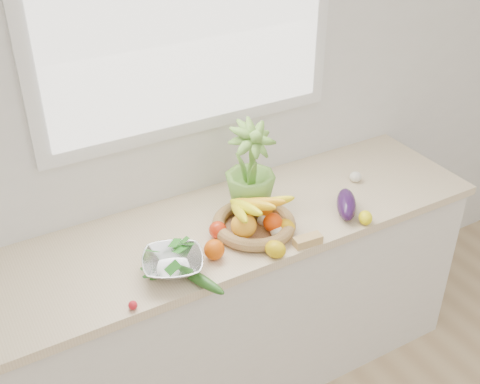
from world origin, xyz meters
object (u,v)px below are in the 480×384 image
eggplant (346,204)px  cucumber (200,279)px  fruit_basket (253,220)px  apple (218,230)px  potted_herb (250,167)px  colander_with_spinach (173,260)px

eggplant → cucumber: (-0.74, -0.10, -0.02)m
cucumber → fruit_basket: bearing=29.3°
apple → cucumber: apple is taller
potted_herb → colander_with_spinach: 0.53m
eggplant → potted_herb: bearing=146.5°
eggplant → colander_with_spinach: bearing=179.8°
eggplant → colander_with_spinach: 0.80m
eggplant → colander_with_spinach: size_ratio=0.73×
apple → potted_herb: 0.29m
apple → colander_with_spinach: 0.27m
cucumber → colander_with_spinach: bearing=118.3°
eggplant → fruit_basket: fruit_basket is taller
cucumber → eggplant: bearing=7.8°
eggplant → potted_herb: potted_herb is taller
apple → colander_with_spinach: size_ratio=0.24×
colander_with_spinach → fruit_basket: bearing=12.1°
eggplant → fruit_basket: bearing=168.0°
potted_herb → eggplant: bearing=-33.5°
eggplant → colander_with_spinach: (-0.80, 0.00, 0.02)m
eggplant → potted_herb: (-0.34, 0.22, 0.16)m
cucumber → colander_with_spinach: 0.12m
cucumber → fruit_basket: fruit_basket is taller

